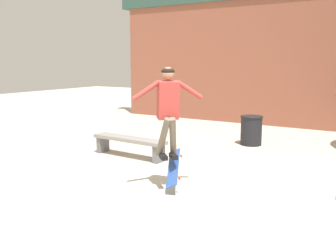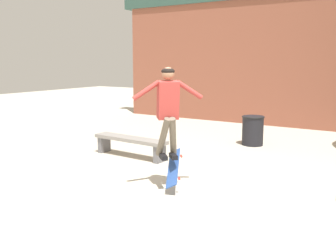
{
  "view_description": "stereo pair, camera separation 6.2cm",
  "coord_description": "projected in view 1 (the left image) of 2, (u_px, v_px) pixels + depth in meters",
  "views": [
    {
      "loc": [
        2.66,
        -4.96,
        2.18
      ],
      "look_at": [
        -0.55,
        0.3,
        1.21
      ],
      "focal_mm": 40.0,
      "sensor_mm": 36.0,
      "label": 1
    },
    {
      "loc": [
        2.71,
        -4.92,
        2.18
      ],
      "look_at": [
        -0.55,
        0.3,
        1.21
      ],
      "focal_mm": 40.0,
      "sensor_mm": 36.0,
      "label": 2
    }
  ],
  "objects": [
    {
      "name": "skater",
      "position": [
        168.0,
        105.0,
        6.2
      ],
      "size": [
        0.91,
        0.89,
        1.53
      ],
      "rotation": [
        0.0,
        0.0,
        -0.8
      ],
      "color": "#B23833"
    },
    {
      "name": "park_bench",
      "position": [
        129.0,
        142.0,
        8.57
      ],
      "size": [
        1.93,
        0.48,
        0.46
      ],
      "rotation": [
        0.0,
        0.0,
        -0.05
      ],
      "color": "gray",
      "rests_on": "ground_plane"
    },
    {
      "name": "building_backdrop",
      "position": [
        304.0,
        52.0,
        12.04
      ],
      "size": [
        14.29,
        0.52,
        5.74
      ],
      "color": "#93513D",
      "rests_on": "ground_plane"
    },
    {
      "name": "skateboard_flipping",
      "position": [
        173.0,
        168.0,
        6.38
      ],
      "size": [
        0.49,
        0.66,
        0.55
      ],
      "rotation": [
        0.0,
        0.0,
        -1.12
      ],
      "color": "#2D519E"
    },
    {
      "name": "trash_bin",
      "position": [
        251.0,
        130.0,
        9.81
      ],
      "size": [
        0.59,
        0.59,
        0.77
      ],
      "color": "black",
      "rests_on": "ground_plane"
    },
    {
      "name": "ground_plane",
      "position": [
        188.0,
        201.0,
        5.88
      ],
      "size": [
        40.0,
        40.0,
        0.0
      ],
      "primitive_type": "plane",
      "color": "beige"
    }
  ]
}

